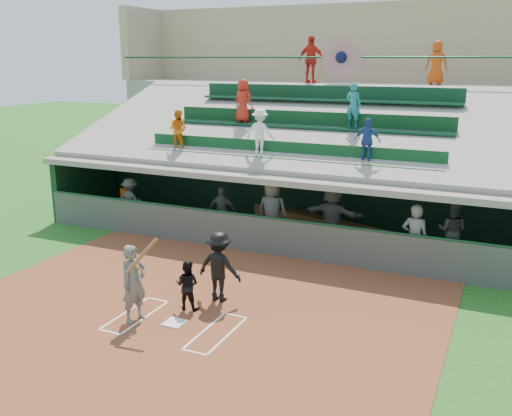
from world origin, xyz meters
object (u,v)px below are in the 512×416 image
at_px(home_plate, 174,323).
at_px(water_cooler, 126,194).
at_px(catcher, 187,285).
at_px(white_table, 127,210).
at_px(batter_at_plate, 134,283).

relative_size(home_plate, water_cooler, 1.03).
height_order(catcher, white_table, catcher).
height_order(batter_at_plate, catcher, batter_at_plate).
relative_size(white_table, water_cooler, 1.94).
bearing_deg(water_cooler, white_table, -47.64).
bearing_deg(home_plate, catcher, 99.65).
distance_m(home_plate, water_cooler, 8.71).
relative_size(home_plate, white_table, 0.53).
bearing_deg(catcher, batter_at_plate, 46.58).
xyz_separation_m(home_plate, water_cooler, (-5.95, 6.29, 0.92)).
bearing_deg(home_plate, batter_at_plate, -166.64).
height_order(home_plate, white_table, white_table).
relative_size(batter_at_plate, water_cooler, 4.69).
xyz_separation_m(white_table, water_cooler, (-0.04, 0.04, 0.56)).
distance_m(batter_at_plate, white_table, 8.21).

